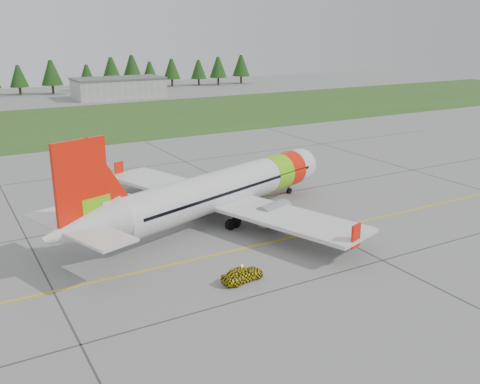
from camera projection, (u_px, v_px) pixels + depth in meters
ground at (284, 288)px, 39.82m from camera, size 320.00×320.00×0.00m
aircraft at (219, 190)px, 53.38m from camera, size 33.68×31.92×10.54m
follow_me_car at (242, 260)px, 40.47m from camera, size 1.37×1.55×3.44m
grass_strip at (54, 124)px, 107.81m from camera, size 320.00×50.00×0.03m
taxi_guideline at (232, 251)px, 46.45m from camera, size 120.00×0.25×0.02m
hangar_east at (119, 88)px, 148.80m from camera, size 24.00×12.00×5.20m
treeline at (11, 78)px, 152.78m from camera, size 160.00×8.00×10.00m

